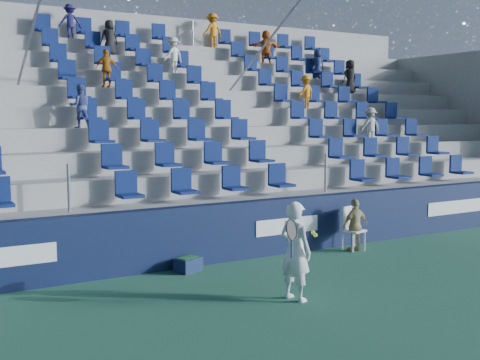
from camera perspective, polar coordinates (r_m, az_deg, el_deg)
name	(u,v)px	position (r m, az deg, el deg)	size (l,w,h in m)	color
ground	(317,301)	(9.95, 7.32, -11.33)	(70.00, 70.00, 0.00)	#2B6548
sponsor_wall	(223,232)	(12.37, -1.61, -4.97)	(24.00, 0.32, 1.20)	#10193B
grandstand	(134,147)	(16.81, -10.04, 3.14)	(24.00, 8.17, 6.63)	#A5A5A0
tennis_player	(295,251)	(9.78, 5.26, -6.70)	(0.69, 0.67, 1.62)	white
line_judge_chair	(351,225)	(13.66, 10.45, -4.23)	(0.51, 0.53, 0.97)	white
line_judge	(355,225)	(13.54, 10.87, -4.21)	(0.68, 0.28, 1.16)	tan
ball_bin	(188,264)	(11.68, -4.93, -7.90)	(0.59, 0.49, 0.28)	#101C3D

